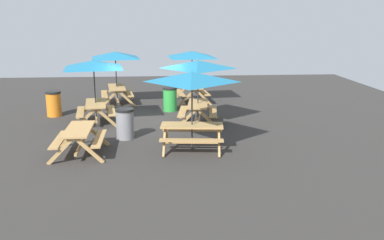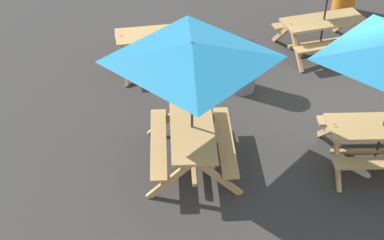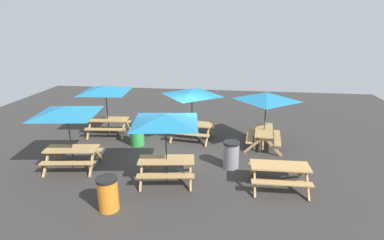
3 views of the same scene
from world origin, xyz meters
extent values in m
plane|color=#33302D|center=(0.00, 0.00, 0.00)|extent=(24.15, 24.15, 0.00)
cube|color=tan|center=(0.31, 1.87, 0.74)|extent=(1.87, 0.92, 0.05)
cube|color=tan|center=(0.24, 1.33, 0.45)|extent=(1.82, 0.49, 0.04)
cube|color=tan|center=(1.04, 1.41, 0.37)|extent=(0.16, 0.80, 0.81)
cube|color=tan|center=(1.13, 2.14, 0.37)|extent=(0.16, 0.80, 0.81)
cube|color=tan|center=(0.31, 1.87, 0.22)|extent=(1.56, 0.27, 0.06)
cube|color=tan|center=(3.37, 1.43, 0.74)|extent=(0.88, 1.86, 0.05)
cube|color=tan|center=(3.92, 1.37, 0.45)|extent=(0.45, 1.82, 0.04)
cube|color=tan|center=(2.82, 1.48, 0.45)|extent=(0.45, 1.82, 0.04)
cube|color=tan|center=(3.65, 0.61, 0.37)|extent=(0.80, 0.14, 0.81)
cube|color=tan|center=(2.92, 0.69, 0.37)|extent=(0.80, 0.14, 0.81)
cube|color=tan|center=(3.81, 2.16, 0.37)|extent=(0.80, 0.14, 0.81)
cube|color=tan|center=(3.09, 2.24, 0.37)|extent=(0.80, 0.14, 0.81)
cube|color=tan|center=(3.37, 1.43, 0.22)|extent=(0.23, 1.56, 0.06)
cylinder|color=#2D2D33|center=(3.37, 1.43, 1.15)|extent=(0.04, 0.04, 2.30)
pyramid|color=teal|center=(3.37, 1.43, 2.16)|extent=(2.20, 2.20, 0.28)
cube|color=tan|center=(3.55, -1.79, 0.74)|extent=(1.81, 0.74, 0.05)
cube|color=tan|center=(3.56, -2.33, 0.45)|extent=(1.80, 0.30, 0.04)
cube|color=tan|center=(3.54, -1.24, 0.45)|extent=(1.80, 0.30, 0.04)
cube|color=tan|center=(2.77, -2.17, 0.37)|extent=(0.08, 0.80, 0.81)
cube|color=tan|center=(2.76, -1.44, 0.37)|extent=(0.08, 0.80, 0.81)
cube|color=tan|center=(4.33, -2.13, 0.37)|extent=(0.08, 0.80, 0.81)
cube|color=tan|center=(4.32, -1.40, 0.37)|extent=(0.08, 0.80, 0.81)
cube|color=tan|center=(3.55, -1.79, 0.22)|extent=(1.56, 0.10, 0.06)
cube|color=tan|center=(-0.04, -1.82, 0.74)|extent=(1.88, 0.94, 0.05)
cube|color=tan|center=(0.04, -2.37, 0.45)|extent=(1.82, 0.51, 0.04)
cube|color=tan|center=(-0.12, -1.28, 0.45)|extent=(1.82, 0.51, 0.04)
cube|color=tan|center=(-0.76, -2.29, 0.37)|extent=(0.17, 0.80, 0.81)
cube|color=tan|center=(-0.86, -1.57, 0.37)|extent=(0.17, 0.80, 0.81)
cube|color=tan|center=(0.78, -2.07, 0.37)|extent=(0.17, 0.80, 0.81)
cube|color=tan|center=(0.68, -1.35, 0.37)|extent=(0.17, 0.80, 0.81)
cube|color=tan|center=(-0.04, -1.82, 0.22)|extent=(1.55, 0.29, 0.06)
cylinder|color=#2D2D33|center=(-0.04, -1.82, 1.15)|extent=(0.04, 0.04, 2.30)
cylinder|color=gray|center=(2.05, -0.62, 0.45)|extent=(0.56, 0.56, 0.90)
cylinder|color=black|center=(2.05, -0.62, 0.94)|extent=(0.59, 0.59, 0.08)
camera|label=1|loc=(15.35, 0.51, 3.89)|focal=40.00mm
camera|label=2|loc=(4.43, 8.07, 6.06)|focal=50.00mm
camera|label=3|loc=(1.93, -10.44, 5.00)|focal=28.00mm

